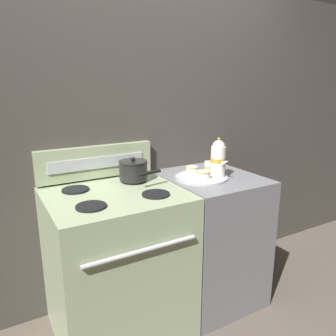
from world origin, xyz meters
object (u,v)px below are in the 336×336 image
(teacup_right, at_px, (204,175))
(creamer_jug, at_px, (209,167))
(serving_tray, at_px, (201,177))
(stove, at_px, (118,263))
(teacup_left, at_px, (192,170))
(saucepan, at_px, (134,170))
(teapot, at_px, (218,158))

(teacup_right, distance_m, creamer_jug, 0.18)
(serving_tray, distance_m, teacup_right, 0.08)
(stove, distance_m, creamer_jug, 0.87)
(stove, height_order, teacup_left, teacup_left)
(saucepan, height_order, teapot, teapot)
(teapot, xyz_separation_m, creamer_jug, (0.01, 0.11, -0.08))
(saucepan, distance_m, teapot, 0.56)
(serving_tray, distance_m, teapot, 0.17)
(saucepan, bearing_deg, serving_tray, -20.75)
(teacup_left, bearing_deg, creamer_jug, -6.03)
(stove, bearing_deg, teacup_left, 6.45)
(teapot, relative_size, teacup_right, 2.03)
(stove, relative_size, teacup_left, 7.20)
(teacup_left, bearing_deg, saucepan, 167.79)
(saucepan, bearing_deg, teacup_left, -12.21)
(stove, xyz_separation_m, teapot, (0.70, -0.06, 0.59))
(creamer_jug, bearing_deg, serving_tray, -150.52)
(stove, distance_m, teacup_right, 0.76)
(saucepan, height_order, teacup_left, saucepan)
(creamer_jug, bearing_deg, teapot, -94.24)
(serving_tray, xyz_separation_m, teacup_left, (-0.03, 0.07, 0.03))
(serving_tray, xyz_separation_m, teapot, (0.10, -0.05, 0.13))
(teacup_right, bearing_deg, teapot, 7.51)
(stove, relative_size, serving_tray, 2.64)
(stove, distance_m, serving_tray, 0.76)
(teacup_right, bearing_deg, serving_tray, 65.21)
(stove, xyz_separation_m, saucepan, (0.19, 0.15, 0.53))
(saucepan, height_order, serving_tray, saucepan)
(teapot, relative_size, creamer_jug, 3.41)
(saucepan, xyz_separation_m, creamer_jug, (0.52, -0.10, -0.02))
(serving_tray, distance_m, teacup_left, 0.09)
(saucepan, bearing_deg, teapot, -21.89)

